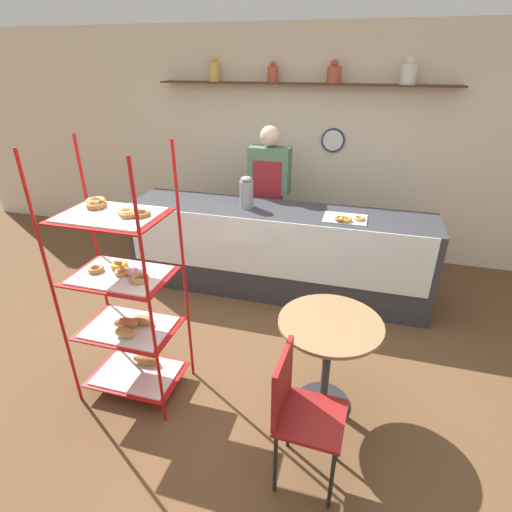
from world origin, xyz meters
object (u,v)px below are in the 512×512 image
at_px(pastry_rack, 126,300).
at_px(cafe_chair, 297,405).
at_px(person_worker, 269,195).
at_px(cafe_table, 328,344).
at_px(donut_tray_counter, 346,219).
at_px(coffee_carafe, 246,192).

bearing_deg(pastry_rack, cafe_chair, -16.63).
xyz_separation_m(person_worker, cafe_table, (0.94, -2.02, -0.36)).
bearing_deg(donut_tray_counter, cafe_chair, -92.34).
bearing_deg(donut_tray_counter, pastry_rack, -130.94).
bearing_deg(person_worker, cafe_chair, -72.44).
bearing_deg(cafe_chair, person_worker, 19.80).
bearing_deg(cafe_table, cafe_chair, -100.13).
bearing_deg(donut_tray_counter, cafe_table, -88.93).
xyz_separation_m(cafe_chair, donut_tray_counter, (0.08, 1.99, 0.40)).
height_order(cafe_chair, coffee_carafe, coffee_carafe).
bearing_deg(cafe_chair, coffee_carafe, 26.38).
bearing_deg(pastry_rack, cafe_table, 8.44).
bearing_deg(cafe_table, pastry_rack, -171.56).
bearing_deg(cafe_table, coffee_carafe, 124.98).
height_order(coffee_carafe, donut_tray_counter, coffee_carafe).
relative_size(pastry_rack, coffee_carafe, 5.83).
height_order(person_worker, cafe_chair, person_worker).
relative_size(cafe_chair, donut_tray_counter, 2.22).
distance_m(coffee_carafe, donut_tray_counter, 1.04).
bearing_deg(cafe_chair, donut_tray_counter, -0.10).
xyz_separation_m(cafe_table, coffee_carafe, (-1.05, 1.50, 0.54)).
distance_m(cafe_table, donut_tray_counter, 1.45).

